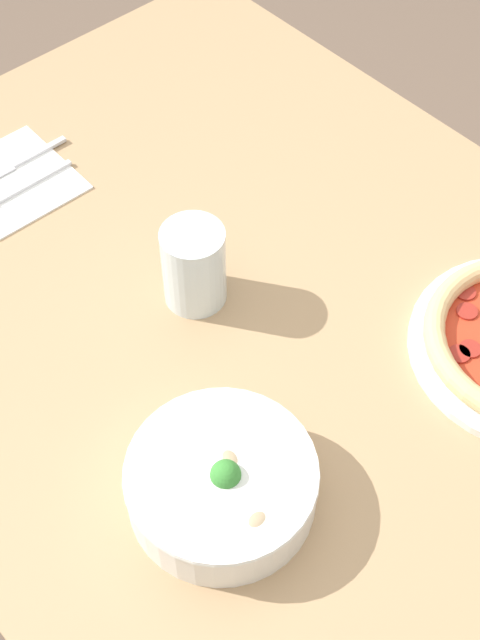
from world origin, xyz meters
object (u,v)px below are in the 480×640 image
Objects in this scene: fork at (19,190)px; glass at (194,266)px; bowl at (222,482)px; knife at (5,170)px.

fork is 0.31m from glass.
bowl is 0.28m from glass.
bowl reaches higher than fork.
fork and knife have the same top height.
knife is at bearing -99.06° from fork.
bowl is 0.59m from knife.
glass is (-0.30, -0.06, 0.05)m from fork.
fork is at bearing -9.92° from bowl.
knife is (0.58, -0.10, -0.03)m from bowl.
glass is (0.23, -0.16, 0.02)m from bowl.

